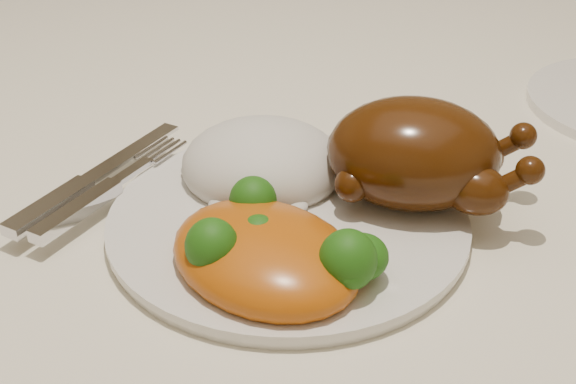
% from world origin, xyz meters
% --- Properties ---
extents(dining_table, '(1.60, 0.90, 0.76)m').
position_xyz_m(dining_table, '(0.00, 0.00, 0.67)').
color(dining_table, brown).
rests_on(dining_table, floor).
extents(tablecloth, '(1.73, 1.03, 0.18)m').
position_xyz_m(tablecloth, '(0.00, 0.00, 0.74)').
color(tablecloth, silver).
rests_on(tablecloth, dining_table).
extents(dinner_plate, '(0.32, 0.32, 0.01)m').
position_xyz_m(dinner_plate, '(0.07, -0.20, 0.77)').
color(dinner_plate, silver).
rests_on(dinner_plate, tablecloth).
extents(roast_chicken, '(0.16, 0.13, 0.08)m').
position_xyz_m(roast_chicken, '(0.14, -0.13, 0.82)').
color(roast_chicken, '#452307').
rests_on(roast_chicken, dinner_plate).
extents(rice_mound, '(0.16, 0.15, 0.06)m').
position_xyz_m(rice_mound, '(0.03, -0.16, 0.79)').
color(rice_mound, silver).
rests_on(rice_mound, dinner_plate).
extents(mac_and_cheese, '(0.16, 0.14, 0.06)m').
position_xyz_m(mac_and_cheese, '(0.09, -0.25, 0.79)').
color(mac_and_cheese, '#CE5D0D').
rests_on(mac_and_cheese, dinner_plate).
extents(cutlery, '(0.04, 0.18, 0.01)m').
position_xyz_m(cutlery, '(-0.07, -0.24, 0.78)').
color(cutlery, silver).
rests_on(cutlery, dinner_plate).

